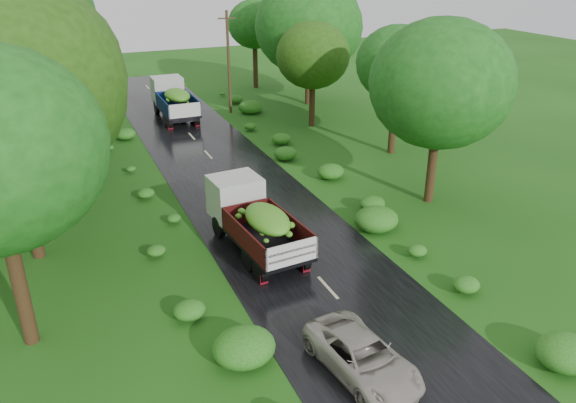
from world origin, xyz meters
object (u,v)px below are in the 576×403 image
truck_near (253,217)px  utility_pole (229,62)px  truck_far (173,98)px  car (362,356)px

truck_near → utility_pole: bearing=69.5°
truck_far → car: (-1.14, -29.32, -0.92)m
car → utility_pole: bearing=72.3°
truck_far → car: bearing=-92.4°
truck_near → truck_far: (1.42, 20.95, 0.08)m
car → utility_pole: utility_pole is taller
truck_near → truck_far: bearing=81.0°
car → truck_near: bearing=84.7°
truck_far → utility_pole: 4.86m
truck_far → utility_pole: utility_pole is taller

